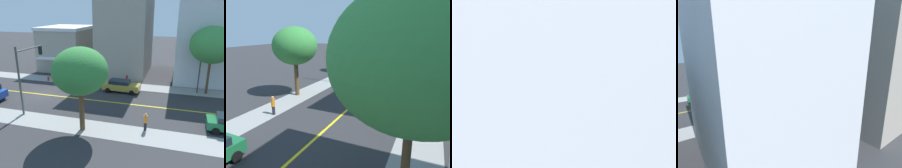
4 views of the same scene
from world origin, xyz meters
The scene contains 19 objects.
ground_plane centered at (0.00, 0.00, 0.00)m, with size 140.00×140.00×0.00m, color #2D2D30.
sidewalk_left centered at (-6.28, 0.00, 0.00)m, with size 2.82×126.00×0.01m, color gray.
sidewalk_right centered at (6.28, 0.00, 0.00)m, with size 2.82×126.00×0.01m, color gray.
road_centerline_stripe centered at (0.00, 0.00, 0.00)m, with size 0.20×126.00×0.00m, color yellow.
tan_rowhouse centered at (-13.67, 7.65, 7.73)m, with size 11.19×7.82×15.42m.
brick_apartment_block centered at (-13.67, 19.67, 6.77)m, with size 12.01×8.31×13.51m.
street_tree_right_corner centered at (6.70, 8.42, 5.33)m, with size 4.67×4.67×7.35m.
street_tree_left_far centered at (6.01, -5.92, 4.77)m, with size 3.91×3.91×6.45m.
fire_hydrant centered at (-5.29, -2.28, 0.43)m, with size 0.44×0.24×0.86m.
parking_meter centered at (-5.68, 4.98, 0.84)m, with size 0.12×0.18×1.27m.
traffic_light_mast centered at (4.30, 1.46, 4.51)m, with size 4.44×0.32×6.89m.
street_lamp centered at (-6.04, 18.78, 4.32)m, with size 0.70×0.36×7.07m.
gold_sedan_left_curb centered at (-3.77, 9.32, 0.82)m, with size 2.16×4.78×1.54m.
blue_pickup_truck centered at (3.51, -5.44, 0.93)m, with size 2.48×5.57×1.84m.
pedestrian_red_shirt centered at (-6.09, 9.57, 0.86)m, with size 0.35×0.35×1.64m.
pedestrian_teal_shirt centered at (-6.64, 0.23, 0.88)m, with size 0.37×0.37×1.67m.
pedestrian_yellow_shirt centered at (-6.46, -1.50, 0.92)m, with size 0.37×0.37×1.74m.
pedestrian_orange_shirt centered at (5.27, 13.78, 0.86)m, with size 0.33×0.33×1.63m.
small_dog centered at (-6.69, -2.52, 0.32)m, with size 0.58×0.54×0.48m.
Camera 3 is at (-22.31, 23.94, 8.23)m, focal length 39.17 mm.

